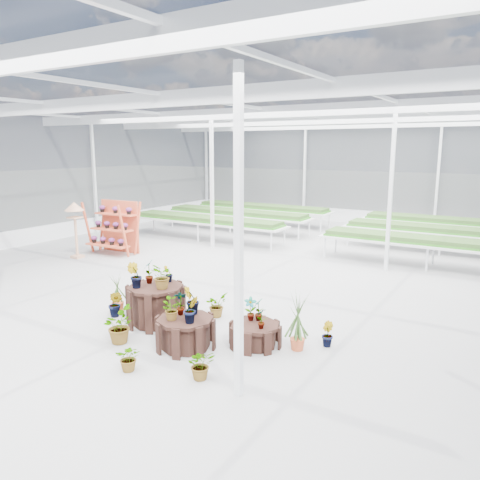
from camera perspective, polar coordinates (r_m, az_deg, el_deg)
The scene contains 10 objects.
ground_plane at distance 11.58m, azimuth -2.44°, elevation -6.08°, with size 24.00×24.00×0.00m, color gray.
greenhouse_shell at distance 11.12m, azimuth -2.53°, elevation 5.06°, with size 18.00×24.00×4.50m, color white, non-canonical shape.
steel_frame at distance 11.12m, azimuth -2.53°, elevation 5.06°, with size 18.00×24.00×4.50m, color silver, non-canonical shape.
nursery_benches at distance 17.75m, azimuth 10.61°, elevation 1.23°, with size 16.00×7.00×0.84m, color silver, non-canonical shape.
plinth_tall at distance 9.47m, azimuth -10.20°, elevation -7.78°, with size 1.14×1.14×0.77m, color black.
plinth_mid at distance 8.35m, azimuth -6.67°, elevation -11.17°, with size 1.02×1.02×0.54m, color black.
plinth_low at distance 8.40m, azimuth 1.86°, elevation -11.47°, with size 0.89×0.89×0.40m, color black.
shelf_rack at distance 15.82m, azimuth -15.28°, elevation 1.45°, with size 1.63×0.86×1.73m, color #C24B2D, non-canonical shape.
bird_table at distance 15.53m, azimuth -19.40°, elevation 1.14°, with size 0.42×0.42×1.78m, color tan, non-canonical shape.
nursery_plants at distance 8.87m, azimuth -7.70°, elevation -8.31°, with size 4.82×3.17×1.27m.
Camera 1 is at (6.18, -9.16, 3.44)m, focal length 35.00 mm.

